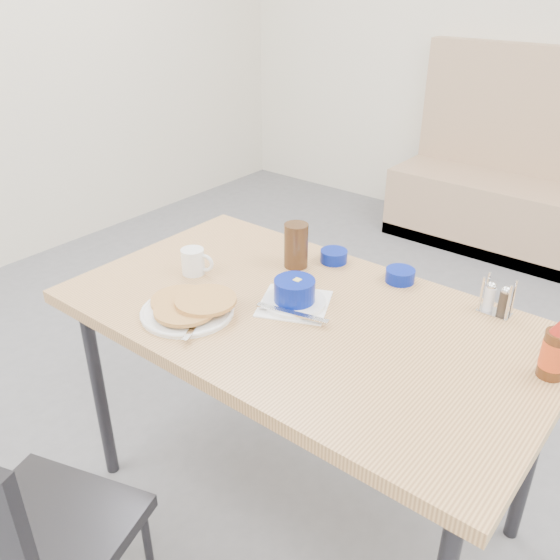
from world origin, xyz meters
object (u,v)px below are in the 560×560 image
Objects in this scene: condiment_caddy at (496,301)px; syrup_bottle at (555,351)px; creamer_bowl at (334,256)px; amber_tumbler at (296,245)px; pancake_plate at (189,307)px; booth_bench at (549,202)px; coffee_mug at (194,261)px; diner_chair at (9,540)px; dining_table at (304,331)px; grits_setting at (294,294)px; butter_bowl at (400,276)px.

syrup_bottle is at bearing -42.80° from condiment_caddy.
creamer_bowl is at bearing -177.77° from condiment_caddy.
amber_tumbler is 0.89× the size of syrup_bottle.
booth_bench is at bearing 84.71° from pancake_plate.
coffee_mug is at bearing -171.27° from syrup_bottle.
diner_chair reaches higher than pancake_plate.
booth_bench is 2.37m from amber_tumbler.
booth_bench is 2.56m from dining_table.
pancake_plate is at bearing -47.50° from coffee_mug.
amber_tumbler is at bearing -168.56° from condiment_caddy.
grits_setting is at bearing -170.14° from syrup_bottle.
dining_table is 0.67m from syrup_bottle.
booth_bench reaches higher than syrup_bottle.
pancake_plate is 2.51× the size of coffee_mug.
condiment_caddy is (0.68, 0.55, 0.02)m from pancake_plate.
booth_bench is 2.79m from pancake_plate.
dining_table is 15.49× the size of creamer_bowl.
pancake_plate is at bearing -158.86° from syrup_bottle.
condiment_caddy is (0.43, 0.34, 0.10)m from dining_table.
grits_setting reaches higher than creamer_bowl.
amber_tumbler is (-0.08, -0.10, 0.05)m from creamer_bowl.
condiment_caddy is (0.59, 1.20, 0.28)m from diner_chair.
coffee_mug is (-0.25, 0.84, 0.29)m from diner_chair.
grits_setting is at bearing 64.66° from diner_chair.
syrup_bottle is (1.06, 0.16, 0.03)m from coffee_mug.
creamer_bowl is 0.14m from amber_tumbler.
syrup_bottle is at bearing -5.70° from amber_tumbler.
grits_setting is at bearing 160.17° from dining_table.
booth_bench is at bearing 88.89° from grits_setting.
booth_bench reaches higher than condiment_caddy.
creamer_bowl is 0.54× the size of syrup_bottle.
pancake_plate reaches higher than dining_table.
condiment_caddy is (0.30, 0.00, 0.02)m from butter_bowl.
pancake_plate is 2.90× the size of butter_bowl.
pancake_plate is 1.79× the size of amber_tumbler.
syrup_bottle reaches higher than amber_tumbler.
syrup_bottle is (0.52, -0.20, 0.05)m from butter_bowl.
dining_table is at bearing -167.89° from syrup_bottle.
pancake_plate is 2.42× the size of condiment_caddy.
diner_chair is 1.22m from creamer_bowl.
syrup_bottle reaches higher than pancake_plate.
butter_bowl is at bearing -86.82° from booth_bench.
syrup_bottle is at bearing -21.36° from butter_bowl.
butter_bowl is at bearing 20.33° from amber_tumbler.
dining_table is 0.33m from amber_tumbler.
pancake_plate is at bearing -104.17° from creamer_bowl.
creamer_bowl and butter_bowl have the same top height.
condiment_caddy is at bearing 34.18° from grits_setting.
coffee_mug is (-0.42, -0.03, 0.11)m from dining_table.
booth_bench reaches higher than grits_setting.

